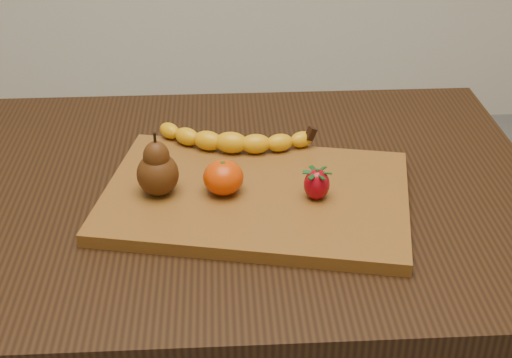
{
  "coord_description": "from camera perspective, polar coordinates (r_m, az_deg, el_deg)",
  "views": [
    {
      "loc": [
        -0.01,
        -0.95,
        1.35
      ],
      "look_at": [
        0.05,
        -0.05,
        0.8
      ],
      "focal_mm": 50.0,
      "sensor_mm": 36.0,
      "label": 1
    }
  ],
  "objects": [
    {
      "name": "cutting_board",
      "position": [
        1.07,
        0.0,
        -1.38
      ],
      "size": [
        0.5,
        0.38,
        0.02
      ],
      "primitive_type": "cube",
      "rotation": [
        0.0,
        0.0,
        -0.2
      ],
      "color": "brown",
      "rests_on": "table"
    },
    {
      "name": "banana",
      "position": [
        1.16,
        -2.0,
        2.93
      ],
      "size": [
        0.23,
        0.1,
        0.04
      ],
      "primitive_type": null,
      "rotation": [
        0.0,
        0.0,
        -0.2
      ],
      "color": "#F1AA0B",
      "rests_on": "cutting_board"
    },
    {
      "name": "pear",
      "position": [
        1.05,
        -7.93,
        1.21
      ],
      "size": [
        0.08,
        0.08,
        0.1
      ],
      "primitive_type": null,
      "rotation": [
        0.0,
        0.0,
        0.43
      ],
      "color": "#48250B",
      "rests_on": "cutting_board"
    },
    {
      "name": "table",
      "position": [
        1.17,
        -2.36,
        -4.63
      ],
      "size": [
        1.0,
        0.7,
        0.76
      ],
      "color": "black",
      "rests_on": "ground"
    },
    {
      "name": "mandarin",
      "position": [
        1.05,
        -2.63,
        0.13
      ],
      "size": [
        0.07,
        0.07,
        0.05
      ],
      "primitive_type": "ellipsoid",
      "rotation": [
        0.0,
        0.0,
        0.14
      ],
      "color": "#CD3902",
      "rests_on": "cutting_board"
    },
    {
      "name": "strawberry",
      "position": [
        1.04,
        4.88,
        -0.35
      ],
      "size": [
        0.04,
        0.04,
        0.05
      ],
      "primitive_type": null,
      "rotation": [
        0.0,
        0.0,
        -0.17
      ],
      "color": "#990410",
      "rests_on": "cutting_board"
    }
  ]
}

